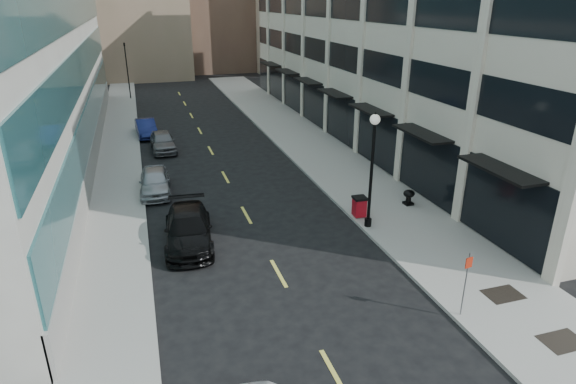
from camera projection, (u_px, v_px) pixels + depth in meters
sidewalk_right at (335, 165)px, 32.46m from camera, size 5.00×80.00×0.15m
sidewalk_left at (117, 187)px, 28.59m from camera, size 3.00×80.00×0.15m
building_right at (416, 19)px, 37.91m from camera, size 15.30×46.50×18.25m
skyline_stone at (285, 2)px, 72.35m from camera, size 10.00×14.00×20.00m
grate_mid at (563, 341)px, 15.64m from camera, size 1.40×1.00×0.01m
grate_far at (503, 294)px, 18.12m from camera, size 1.40×1.00×0.01m
road_centerline at (235, 194)px, 27.75m from camera, size 0.15×68.20×0.01m
traffic_signal at (124, 46)px, 51.53m from camera, size 0.66×0.66×6.98m
car_black_pickup at (188, 229)px, 21.90m from camera, size 2.55×5.32×1.50m
car_silver_sedan at (155, 181)px, 27.66m from camera, size 1.91×4.33×1.45m
car_blue_sedan at (146, 128)px, 39.18m from camera, size 1.76×4.26×1.37m
car_grey_sedan at (163, 141)px, 35.41m from camera, size 1.86×4.31×1.45m
trash_bin at (359, 206)px, 24.40m from camera, size 0.68×0.76×1.07m
lamppost at (372, 161)px, 22.33m from camera, size 0.47×0.47×5.67m
sign_post at (467, 276)px, 16.38m from camera, size 0.29×0.08×2.46m
urn_planter at (409, 196)px, 25.83m from camera, size 0.61×0.61×0.84m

